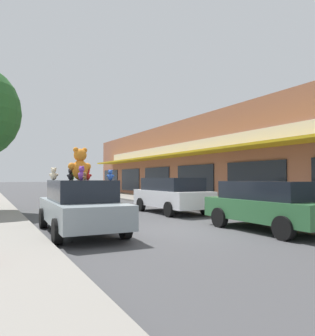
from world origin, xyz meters
TOP-DOWN VIEW (x-y plane):
  - ground_plane at (0.00, 0.00)m, footprint 260.00×260.00m
  - sidewalk_far at (5.35, 0.00)m, footprint 3.43×90.00m
  - storefront_row at (13.68, 9.11)m, footprint 14.95×37.15m
  - plush_art_car at (-2.57, 0.71)m, footprint 2.01×4.55m
  - teddy_bear_giant at (-2.53, 0.94)m, footprint 0.71×0.46m
  - teddy_bear_purple at (-2.67, 0.24)m, footprint 0.22×0.29m
  - teddy_bear_brown at (-2.65, -0.01)m, footprint 0.14×0.14m
  - teddy_bear_cream at (-3.21, 1.29)m, footprint 0.28×0.22m
  - teddy_bear_pink at (-2.37, 1.41)m, footprint 0.21×0.21m
  - teddy_bear_red at (-2.28, 1.03)m, footprint 0.25×0.18m
  - teddy_bear_blue at (-1.98, -0.11)m, footprint 0.20×0.19m
  - teddy_bear_black at (-2.76, 1.12)m, footprint 0.23×0.20m
  - teddy_bear_green at (-2.66, 1.34)m, footprint 0.16×0.17m
  - parked_car_far_left at (2.39, -1.50)m, footprint 1.80×4.03m
  - parked_car_far_center at (2.39, 4.13)m, footprint 1.95×4.28m

SIDE VIEW (x-z plane):
  - ground_plane at x=0.00m, z-range 0.00..0.00m
  - sidewalk_far at x=5.35m, z-range 0.00..0.12m
  - plush_art_car at x=-2.57m, z-range 0.03..1.52m
  - parked_car_far_left at x=2.39m, z-range 0.06..1.52m
  - parked_car_far_center at x=2.39m, z-range 0.07..1.62m
  - teddy_bear_brown at x=-2.65m, z-range 1.48..1.70m
  - teddy_bear_green at x=-2.66m, z-range 1.48..1.73m
  - teddy_bear_blue at x=-1.98m, z-range 1.48..1.77m
  - teddy_bear_pink at x=-2.37m, z-range 1.48..1.79m
  - teddy_bear_black at x=-2.76m, z-range 1.48..1.80m
  - teddy_bear_red at x=-2.28m, z-range 1.48..1.81m
  - teddy_bear_cream at x=-3.21m, z-range 1.48..1.85m
  - teddy_bear_purple at x=-2.67m, z-range 1.48..1.87m
  - teddy_bear_giant at x=-2.53m, z-range 1.47..2.42m
  - storefront_row at x=13.68m, z-range 0.00..5.59m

